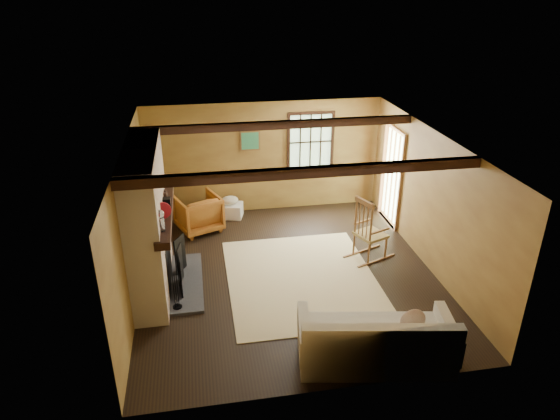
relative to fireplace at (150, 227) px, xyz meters
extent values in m
plane|color=black|center=(2.23, 0.00, -1.10)|extent=(5.50, 5.50, 0.00)
cube|color=olive|center=(2.23, 2.75, 0.10)|extent=(5.00, 0.02, 2.40)
cube|color=olive|center=(2.23, -2.75, 0.10)|extent=(5.00, 0.02, 2.40)
cube|color=olive|center=(-0.27, 0.00, 0.10)|extent=(0.02, 5.50, 2.40)
cube|color=olive|center=(4.73, 0.00, 0.10)|extent=(0.02, 5.50, 2.40)
cube|color=white|center=(2.23, 0.00, 1.30)|extent=(5.00, 5.50, 0.02)
cube|color=black|center=(2.23, -1.20, 1.23)|extent=(5.00, 0.12, 0.14)
cube|color=black|center=(2.23, 1.20, 1.23)|extent=(5.00, 0.12, 0.14)
cube|color=black|center=(3.23, 2.72, 0.40)|extent=(1.02, 0.06, 1.32)
cube|color=#BCE7B0|center=(3.23, 2.75, 0.40)|extent=(0.90, 0.01, 1.20)
cube|color=black|center=(3.23, 2.73, 0.40)|extent=(0.90, 0.03, 0.02)
cube|color=brown|center=(4.70, 1.70, -0.10)|extent=(0.06, 1.00, 2.06)
cube|color=#BCE7B0|center=(4.73, 1.70, -0.10)|extent=(0.01, 0.80, 1.85)
cube|color=brown|center=(1.93, 2.72, 0.50)|extent=(0.42, 0.03, 0.42)
cube|color=#257068|center=(1.93, 2.71, 0.50)|extent=(0.36, 0.01, 0.36)
cube|color=brown|center=(-0.02, 0.00, 0.10)|extent=(0.50, 2.20, 2.40)
cube|color=black|center=(0.05, 0.00, -0.65)|extent=(0.38, 1.00, 0.85)
cube|color=#3A3A3F|center=(0.48, 0.00, -1.08)|extent=(0.55, 1.80, 0.05)
cube|color=black|center=(0.26, 0.00, 0.25)|extent=(0.22, 2.30, 0.12)
cube|color=black|center=(0.41, -0.34, -0.72)|extent=(0.06, 0.33, 0.66)
cube|color=black|center=(0.41, 0.00, -0.72)|extent=(0.08, 0.33, 0.66)
cube|color=black|center=(0.41, 0.34, -0.72)|extent=(0.18, 0.30, 0.66)
cylinder|color=black|center=(0.35, -0.73, -1.04)|extent=(0.15, 0.15, 0.02)
cylinder|color=black|center=(0.32, -0.76, -0.76)|extent=(0.01, 0.01, 0.59)
cylinder|color=black|center=(0.35, -0.73, -0.76)|extent=(0.01, 0.01, 0.59)
cylinder|color=black|center=(0.37, -0.71, -0.76)|extent=(0.01, 0.01, 0.59)
cylinder|color=silver|center=(0.25, -0.77, 0.41)|extent=(0.09, 0.09, 0.21)
sphere|color=silver|center=(0.25, -0.77, 0.57)|extent=(0.11, 0.11, 0.11)
cylinder|color=#A4121E|center=(0.25, -0.37, 0.44)|extent=(0.27, 0.07, 0.27)
cube|color=black|center=(0.25, 0.15, 0.36)|extent=(0.21, 0.14, 0.11)
cylinder|color=black|center=(0.25, 0.42, 0.35)|extent=(0.08, 0.08, 0.09)
cylinder|color=black|center=(0.25, 0.56, 0.35)|extent=(0.07, 0.07, 0.08)
cube|color=beige|center=(2.43, -0.20, -1.10)|extent=(2.50, 3.00, 0.01)
cube|color=tan|center=(3.82, 0.32, -0.64)|extent=(0.62, 0.63, 0.05)
cube|color=brown|center=(3.63, 0.24, 0.04)|extent=(0.22, 0.46, 0.08)
cylinder|color=brown|center=(4.08, 0.21, -0.87)|extent=(0.04, 0.04, 0.45)
cylinder|color=brown|center=(3.93, 0.59, -0.87)|extent=(0.04, 0.04, 0.45)
cylinder|color=brown|center=(3.70, 0.05, -0.87)|extent=(0.04, 0.04, 0.45)
cylinder|color=brown|center=(3.55, 0.43, -0.87)|extent=(0.04, 0.04, 0.45)
cylinder|color=brown|center=(3.70, 0.05, -0.28)|extent=(0.04, 0.04, 0.77)
cylinder|color=brown|center=(3.55, 0.43, -0.28)|extent=(0.04, 0.04, 0.77)
cylinder|color=brown|center=(3.66, 0.15, -0.31)|extent=(0.02, 0.02, 0.63)
cylinder|color=brown|center=(3.63, 0.24, -0.31)|extent=(0.02, 0.02, 0.63)
cylinder|color=brown|center=(3.59, 0.34, -0.31)|extent=(0.02, 0.02, 0.63)
cube|color=brown|center=(3.90, 0.11, -0.47)|extent=(0.41, 0.20, 0.03)
cube|color=brown|center=(3.73, 0.53, -0.47)|extent=(0.41, 0.20, 0.03)
cube|color=brown|center=(3.89, 0.13, -1.09)|extent=(0.82, 0.36, 0.03)
cube|color=brown|center=(3.74, 0.51, -1.09)|extent=(0.82, 0.36, 0.03)
cube|color=beige|center=(2.97, -2.30, -0.88)|extent=(2.12, 1.22, 0.44)
cube|color=beige|center=(2.91, -2.67, -0.55)|extent=(2.00, 0.49, 0.55)
cube|color=beige|center=(2.04, -2.14, -0.68)|extent=(0.29, 0.91, 0.40)
cube|color=beige|center=(3.91, -2.46, -0.68)|extent=(0.29, 0.91, 0.40)
ellipsoid|color=beige|center=(3.48, -2.28, -0.55)|extent=(0.38, 0.18, 0.36)
cylinder|color=#513023|center=(0.16, 2.57, -1.04)|extent=(0.41, 0.12, 0.12)
cylinder|color=#513023|center=(0.30, 2.57, -1.04)|extent=(0.41, 0.12, 0.12)
cylinder|color=#513023|center=(0.43, 2.57, -1.04)|extent=(0.41, 0.12, 0.12)
cylinder|color=#513023|center=(0.16, 2.57, -0.92)|extent=(0.41, 0.12, 0.12)
cylinder|color=#513023|center=(0.30, 2.57, -0.92)|extent=(0.41, 0.12, 0.12)
cylinder|color=#513023|center=(0.43, 2.57, -0.92)|extent=(0.41, 0.12, 0.12)
cube|color=white|center=(1.44, 2.47, -0.95)|extent=(0.58, 0.50, 0.30)
ellipsoid|color=beige|center=(1.44, 2.47, -0.71)|extent=(0.39, 0.33, 0.18)
imported|color=#BF6026|center=(0.75, 1.97, -0.73)|extent=(1.05, 1.07, 0.75)
camera|label=1|loc=(0.82, -7.28, 3.57)|focal=32.00mm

